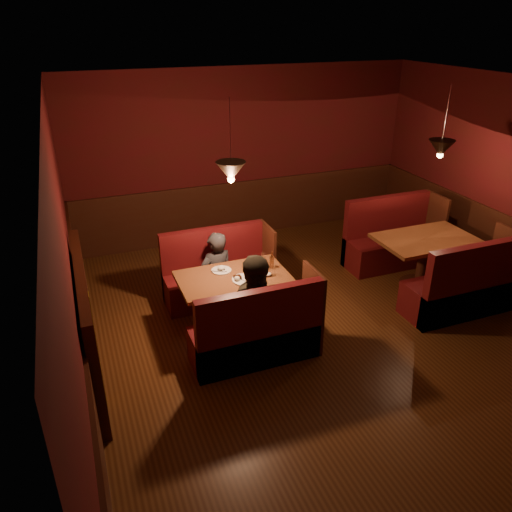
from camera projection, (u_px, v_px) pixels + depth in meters
name	position (u px, v px, depth m)	size (l,w,h in m)	color
room	(325.00, 263.00, 5.72)	(6.02, 7.02, 2.92)	#41210E
main_table	(235.00, 288.00, 6.20)	(1.35, 0.82, 0.95)	#57331C
main_bench_far	(218.00, 277.00, 6.95)	(1.49, 0.53, 1.02)	#4D1010
main_bench_near	(258.00, 337.00, 5.66)	(1.49, 0.53, 1.02)	#4D1010
second_table	(424.00, 251.00, 7.14)	(1.37, 0.88, 0.77)	#57331C
second_bench_far	(391.00, 243.00, 7.94)	(1.52, 0.57, 1.08)	#4D1010
second_bench_near	(464.00, 291.00, 6.57)	(1.52, 0.57, 1.08)	#4D1010
diner_a	(216.00, 256.00, 6.69)	(0.51, 0.33, 1.40)	#2A2A2E
diner_b	(259.00, 292.00, 5.65)	(0.77, 0.60, 1.58)	black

